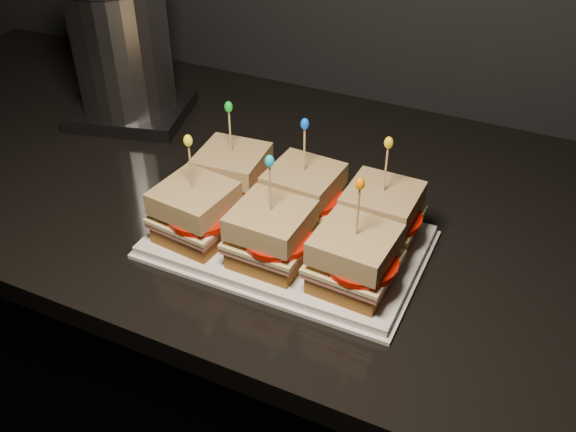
% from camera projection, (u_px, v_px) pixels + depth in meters
% --- Properties ---
extents(granite_slab, '(2.59, 0.75, 0.04)m').
position_uv_depth(granite_slab, '(497.00, 253.00, 0.95)').
color(granite_slab, black).
rests_on(granite_slab, cabinet).
extents(platter, '(0.38, 0.23, 0.02)m').
position_uv_depth(platter, '(288.00, 241.00, 0.93)').
color(platter, white).
rests_on(platter, granite_slab).
extents(platter_rim, '(0.39, 0.25, 0.01)m').
position_uv_depth(platter_rim, '(288.00, 245.00, 0.93)').
color(platter_rim, white).
rests_on(platter_rim, granite_slab).
extents(sandwich_0_bread_bot, '(0.10, 0.10, 0.03)m').
position_uv_depth(sandwich_0_bread_bot, '(234.00, 191.00, 1.00)').
color(sandwich_0_bread_bot, '#572F13').
rests_on(sandwich_0_bread_bot, platter).
extents(sandwich_0_ham, '(0.11, 0.11, 0.01)m').
position_uv_depth(sandwich_0_ham, '(233.00, 181.00, 0.99)').
color(sandwich_0_ham, '#B75C52').
rests_on(sandwich_0_ham, sandwich_0_bread_bot).
extents(sandwich_0_cheese, '(0.11, 0.11, 0.01)m').
position_uv_depth(sandwich_0_cheese, '(233.00, 177.00, 0.98)').
color(sandwich_0_cheese, '#EFD992').
rests_on(sandwich_0_cheese, sandwich_0_ham).
extents(sandwich_0_tomato, '(0.09, 0.09, 0.01)m').
position_uv_depth(sandwich_0_tomato, '(238.00, 177.00, 0.97)').
color(sandwich_0_tomato, '#BC1104').
rests_on(sandwich_0_tomato, sandwich_0_cheese).
extents(sandwich_0_bread_top, '(0.11, 0.11, 0.03)m').
position_uv_depth(sandwich_0_bread_top, '(232.00, 162.00, 0.97)').
color(sandwich_0_bread_top, brown).
rests_on(sandwich_0_bread_top, sandwich_0_tomato).
extents(sandwich_0_pick, '(0.00, 0.00, 0.09)m').
position_uv_depth(sandwich_0_pick, '(230.00, 135.00, 0.94)').
color(sandwich_0_pick, tan).
rests_on(sandwich_0_pick, sandwich_0_bread_top).
extents(sandwich_0_frill, '(0.01, 0.01, 0.02)m').
position_uv_depth(sandwich_0_frill, '(229.00, 107.00, 0.91)').
color(sandwich_0_frill, '#10A923').
rests_on(sandwich_0_frill, sandwich_0_pick).
extents(sandwich_1_bread_bot, '(0.10, 0.10, 0.03)m').
position_uv_depth(sandwich_1_bread_bot, '(303.00, 210.00, 0.96)').
color(sandwich_1_bread_bot, '#572F13').
rests_on(sandwich_1_bread_bot, platter).
extents(sandwich_1_ham, '(0.11, 0.11, 0.01)m').
position_uv_depth(sandwich_1_ham, '(303.00, 200.00, 0.95)').
color(sandwich_1_ham, '#B75C52').
rests_on(sandwich_1_ham, sandwich_1_bread_bot).
extents(sandwich_1_cheese, '(0.11, 0.11, 0.01)m').
position_uv_depth(sandwich_1_cheese, '(304.00, 196.00, 0.94)').
color(sandwich_1_cheese, '#EFD992').
rests_on(sandwich_1_cheese, sandwich_1_ham).
extents(sandwich_1_tomato, '(0.09, 0.09, 0.01)m').
position_uv_depth(sandwich_1_tomato, '(309.00, 196.00, 0.93)').
color(sandwich_1_tomato, '#BC1104').
rests_on(sandwich_1_tomato, sandwich_1_cheese).
extents(sandwich_1_bread_top, '(0.10, 0.10, 0.03)m').
position_uv_depth(sandwich_1_bread_top, '(304.00, 180.00, 0.93)').
color(sandwich_1_bread_top, brown).
rests_on(sandwich_1_bread_top, sandwich_1_tomato).
extents(sandwich_1_pick, '(0.00, 0.00, 0.09)m').
position_uv_depth(sandwich_1_pick, '(304.00, 152.00, 0.90)').
color(sandwich_1_pick, tan).
rests_on(sandwich_1_pick, sandwich_1_bread_top).
extents(sandwich_1_frill, '(0.01, 0.01, 0.02)m').
position_uv_depth(sandwich_1_frill, '(305.00, 124.00, 0.87)').
color(sandwich_1_frill, blue).
rests_on(sandwich_1_frill, sandwich_1_pick).
extents(sandwich_2_bread_bot, '(0.10, 0.10, 0.03)m').
position_uv_depth(sandwich_2_bread_bot, '(379.00, 231.00, 0.92)').
color(sandwich_2_bread_bot, '#572F13').
rests_on(sandwich_2_bread_bot, platter).
extents(sandwich_2_ham, '(0.11, 0.10, 0.01)m').
position_uv_depth(sandwich_2_ham, '(380.00, 221.00, 0.91)').
color(sandwich_2_ham, '#B75C52').
rests_on(sandwich_2_ham, sandwich_2_bread_bot).
extents(sandwich_2_cheese, '(0.11, 0.10, 0.01)m').
position_uv_depth(sandwich_2_cheese, '(381.00, 217.00, 0.90)').
color(sandwich_2_cheese, '#EFD992').
rests_on(sandwich_2_cheese, sandwich_2_ham).
extents(sandwich_2_tomato, '(0.09, 0.09, 0.01)m').
position_uv_depth(sandwich_2_tomato, '(388.00, 217.00, 0.89)').
color(sandwich_2_tomato, '#BC1104').
rests_on(sandwich_2_tomato, sandwich_2_cheese).
extents(sandwich_2_bread_top, '(0.10, 0.10, 0.03)m').
position_uv_depth(sandwich_2_bread_top, '(382.00, 200.00, 0.88)').
color(sandwich_2_bread_top, brown).
rests_on(sandwich_2_bread_top, sandwich_2_tomato).
extents(sandwich_2_pick, '(0.00, 0.00, 0.09)m').
position_uv_depth(sandwich_2_pick, '(385.00, 172.00, 0.86)').
color(sandwich_2_pick, tan).
rests_on(sandwich_2_pick, sandwich_2_bread_top).
extents(sandwich_2_frill, '(0.01, 0.01, 0.02)m').
position_uv_depth(sandwich_2_frill, '(389.00, 143.00, 0.83)').
color(sandwich_2_frill, yellow).
rests_on(sandwich_2_frill, sandwich_2_pick).
extents(sandwich_3_bread_bot, '(0.10, 0.10, 0.03)m').
position_uv_depth(sandwich_3_bread_bot, '(197.00, 228.00, 0.92)').
color(sandwich_3_bread_bot, '#572F13').
rests_on(sandwich_3_bread_bot, platter).
extents(sandwich_3_ham, '(0.11, 0.11, 0.01)m').
position_uv_depth(sandwich_3_ham, '(196.00, 219.00, 0.91)').
color(sandwich_3_ham, '#B75C52').
rests_on(sandwich_3_ham, sandwich_3_bread_bot).
extents(sandwich_3_cheese, '(0.12, 0.11, 0.01)m').
position_uv_depth(sandwich_3_cheese, '(196.00, 215.00, 0.91)').
color(sandwich_3_cheese, '#EFD992').
rests_on(sandwich_3_cheese, sandwich_3_ham).
extents(sandwich_3_tomato, '(0.09, 0.09, 0.01)m').
position_uv_depth(sandwich_3_tomato, '(200.00, 215.00, 0.89)').
color(sandwich_3_tomato, '#BC1104').
rests_on(sandwich_3_tomato, sandwich_3_cheese).
extents(sandwich_3_bread_top, '(0.11, 0.11, 0.03)m').
position_uv_depth(sandwich_3_bread_top, '(194.00, 198.00, 0.89)').
color(sandwich_3_bread_top, brown).
rests_on(sandwich_3_bread_top, sandwich_3_tomato).
extents(sandwich_3_pick, '(0.00, 0.00, 0.09)m').
position_uv_depth(sandwich_3_pick, '(191.00, 170.00, 0.86)').
color(sandwich_3_pick, tan).
rests_on(sandwich_3_pick, sandwich_3_bread_top).
extents(sandwich_3_frill, '(0.01, 0.01, 0.02)m').
position_uv_depth(sandwich_3_frill, '(188.00, 141.00, 0.83)').
color(sandwich_3_frill, yellow).
rests_on(sandwich_3_frill, sandwich_3_pick).
extents(sandwich_4_bread_bot, '(0.10, 0.10, 0.03)m').
position_uv_depth(sandwich_4_bread_bot, '(271.00, 251.00, 0.88)').
color(sandwich_4_bread_bot, '#572F13').
rests_on(sandwich_4_bread_bot, platter).
extents(sandwich_4_ham, '(0.11, 0.10, 0.01)m').
position_uv_depth(sandwich_4_ham, '(271.00, 241.00, 0.87)').
color(sandwich_4_ham, '#B75C52').
rests_on(sandwich_4_ham, sandwich_4_bread_bot).
extents(sandwich_4_cheese, '(0.11, 0.10, 0.01)m').
position_uv_depth(sandwich_4_cheese, '(271.00, 237.00, 0.86)').
color(sandwich_4_cheese, '#EFD992').
rests_on(sandwich_4_cheese, sandwich_4_ham).
extents(sandwich_4_tomato, '(0.09, 0.09, 0.01)m').
position_uv_depth(sandwich_4_tomato, '(277.00, 238.00, 0.85)').
color(sandwich_4_tomato, '#BC1104').
rests_on(sandwich_4_tomato, sandwich_4_cheese).
extents(sandwich_4_bread_top, '(0.10, 0.10, 0.03)m').
position_uv_depth(sandwich_4_bread_top, '(271.00, 220.00, 0.85)').
color(sandwich_4_bread_top, brown).
rests_on(sandwich_4_bread_top, sandwich_4_tomato).
extents(sandwich_4_pick, '(0.00, 0.00, 0.09)m').
position_uv_depth(sandwich_4_pick, '(270.00, 191.00, 0.82)').
color(sandwich_4_pick, tan).
rests_on(sandwich_4_pick, sandwich_4_bread_top).
extents(sandwich_4_frill, '(0.01, 0.01, 0.02)m').
position_uv_depth(sandwich_4_frill, '(270.00, 161.00, 0.79)').
color(sandwich_4_frill, '#11A5C1').
rests_on(sandwich_4_frill, sandwich_4_pick).
extents(sandwich_5_bread_bot, '(0.10, 0.10, 0.03)m').
position_uv_depth(sandwich_5_bread_bot, '(353.00, 276.00, 0.84)').
color(sandwich_5_bread_bot, '#572F13').
rests_on(sandwich_5_bread_bot, platter).
extents(sandwich_5_ham, '(0.11, 0.11, 0.01)m').
position_uv_depth(sandwich_5_ham, '(354.00, 266.00, 0.83)').
color(sandwich_5_ham, '#B75C52').
rests_on(sandwich_5_ham, sandwich_5_bread_bot).
extents(sandwich_5_cheese, '(0.11, 0.11, 0.01)m').
position_uv_depth(sandwich_5_cheese, '(354.00, 262.00, 0.82)').
color(sandwich_5_cheese, '#EFD992').
rests_on(sandwich_5_cheese, sandwich_5_ham).
extents(sandwich_5_tomato, '(0.09, 0.09, 0.01)m').
position_uv_depth(sandwich_5_tomato, '(361.00, 262.00, 0.81)').
color(sandwich_5_tomato, '#BC1104').
rests_on(sandwich_5_tomato, sandwich_5_cheese).
extents(sandwich_5_bread_top, '(0.10, 0.10, 0.03)m').
position_uv_depth(sandwich_5_bread_top, '(355.00, 244.00, 0.81)').
color(sandwich_5_bread_top, brown).
rests_on(sandwich_5_bread_top, sandwich_5_tomato).
extents(sandwich_5_pick, '(0.00, 0.00, 0.09)m').
position_uv_depth(sandwich_5_pick, '(358.00, 215.00, 0.78)').
color(sandwich_5_pick, tan).
rests_on(sandwich_5_pick, sandwich_5_bread_top).
extents(sandwich_5_frill, '(0.01, 0.01, 0.02)m').
position_uv_depth(sandwich_5_frill, '(360.00, 184.00, 0.75)').
color(sandwich_5_frill, orange).
rests_on(sandwich_5_frill, sandwich_5_pick).
extents(appliance_base, '(0.25, 0.22, 0.03)m').
position_uv_depth(appliance_base, '(132.00, 111.00, 1.25)').
color(appliance_base, '#262628').
rests_on(appliance_base, granite_slab).
extents(appliance_body, '(0.18, 0.18, 0.23)m').
position_uv_depth(appliance_body, '(122.00, 48.00, 1.18)').
color(appliance_body, silver).
rests_on(appliance_body, appliance_base).
extents(appliance, '(0.21, 0.18, 0.27)m').
position_uv_depth(appliance, '(122.00, 50.00, 1.18)').
color(appliance, silver).
rests_on(appliance, granite_slab).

